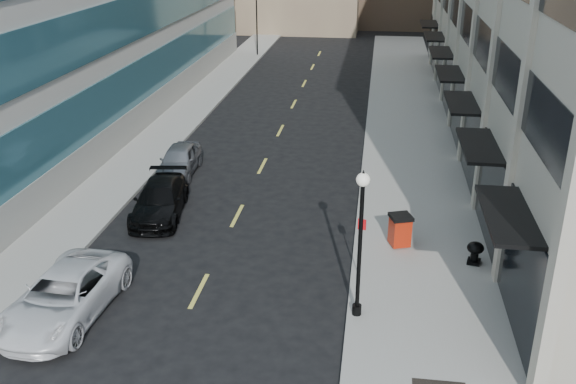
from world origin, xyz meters
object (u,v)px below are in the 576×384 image
(car_silver_sedan, at_px, (179,160))
(trash_bin, at_px, (400,229))
(urn_planter, at_px, (475,251))
(lamppost, at_px, (361,233))
(car_white_van, at_px, (65,295))
(sign_post, at_px, (361,238))
(car_black_pickup, at_px, (160,200))

(car_silver_sedan, distance_m, trash_bin, 12.32)
(trash_bin, relative_size, urn_planter, 1.51)
(lamppost, bearing_deg, car_white_van, -172.79)
(trash_bin, distance_m, urn_planter, 2.82)
(urn_planter, bearing_deg, sign_post, -158.14)
(car_silver_sedan, xyz_separation_m, urn_planter, (13.13, -7.45, -0.05))
(car_black_pickup, height_order, urn_planter, car_black_pickup)
(trash_bin, height_order, lamppost, lamppost)
(car_silver_sedan, relative_size, lamppost, 0.85)
(sign_post, height_order, urn_planter, sign_post)
(car_white_van, distance_m, urn_planter, 13.93)
(car_silver_sedan, relative_size, trash_bin, 3.27)
(car_black_pickup, height_order, lamppost, lamppost)
(car_black_pickup, xyz_separation_m, sign_post, (8.50, -4.27, 1.00))
(car_black_pickup, bearing_deg, lamppost, -45.06)
(car_black_pickup, height_order, sign_post, sign_post)
(car_silver_sedan, xyz_separation_m, trash_bin, (10.50, -6.44, 0.13))
(trash_bin, xyz_separation_m, sign_post, (-1.38, -2.62, 0.87))
(car_white_van, distance_m, trash_bin, 11.98)
(lamppost, relative_size, urn_planter, 5.82)
(car_black_pickup, height_order, car_silver_sedan, car_silver_sedan)
(lamppost, height_order, sign_post, lamppost)
(lamppost, distance_m, sign_post, 2.56)
(sign_post, bearing_deg, lamppost, -76.93)
(car_white_van, xyz_separation_m, sign_post, (9.01, 3.35, 0.96))
(sign_post, bearing_deg, car_silver_sedan, 148.25)
(car_white_van, distance_m, car_silver_sedan, 12.41)
(trash_bin, relative_size, lamppost, 0.26)
(car_black_pickup, bearing_deg, car_white_van, -101.55)
(trash_bin, height_order, urn_planter, trash_bin)
(car_white_van, relative_size, lamppost, 1.10)
(car_silver_sedan, bearing_deg, lamppost, -54.09)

